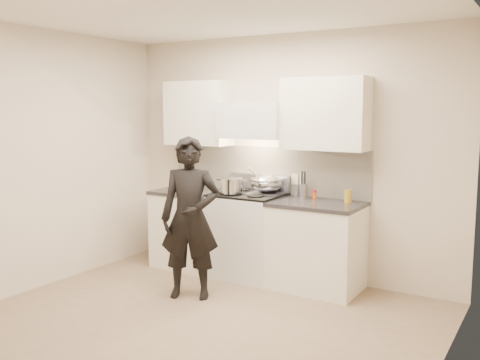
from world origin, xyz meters
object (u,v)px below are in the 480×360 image
(stove, at_px, (248,235))
(counter_right, at_px, (317,246))
(person, at_px, (190,218))
(wok, at_px, (266,183))
(utensil_crock, at_px, (303,190))

(stove, distance_m, counter_right, 0.83)
(counter_right, height_order, person, person)
(stove, xyz_separation_m, wok, (0.17, 0.12, 0.58))
(counter_right, xyz_separation_m, person, (-0.98, -0.88, 0.34))
(stove, distance_m, wok, 0.62)
(wok, xyz_separation_m, utensil_crock, (0.42, 0.06, -0.05))
(counter_right, bearing_deg, stove, -180.00)
(wok, bearing_deg, counter_right, -9.97)
(wok, bearing_deg, utensil_crock, 8.30)
(wok, xyz_separation_m, person, (-0.31, -1.00, -0.25))
(stove, xyz_separation_m, counter_right, (0.83, 0.00, -0.01))
(counter_right, xyz_separation_m, wok, (-0.66, 0.12, 0.60))
(stove, bearing_deg, person, -99.53)
(utensil_crock, bearing_deg, person, -124.51)
(person, bearing_deg, stove, 56.09)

